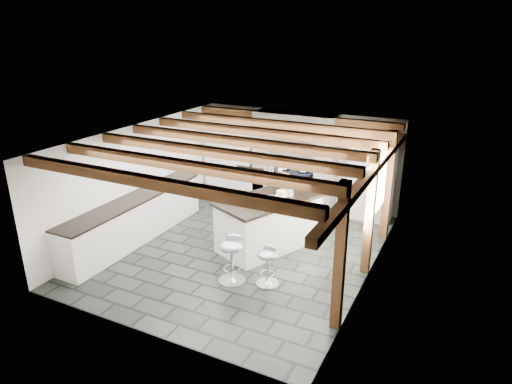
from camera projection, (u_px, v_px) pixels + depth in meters
The scene contains 6 objects.
ground at pixel (243, 249), 9.19m from camera, with size 6.00×6.00×0.00m, color black.
room_shell at pixel (248, 175), 10.27m from camera, with size 6.00×6.03×6.00m.
range_cooker at pixel (293, 187), 11.28m from camera, with size 1.00×0.63×0.99m.
kitchen_island at pixel (269, 222), 9.14m from camera, with size 1.85×2.37×1.39m.
bar_stool_near at pixel (268, 261), 7.78m from camera, with size 0.39×0.39×0.73m.
bar_stool_far at pixel (232, 253), 7.84m from camera, with size 0.57×0.57×0.88m.
Camera 1 is at (3.90, -7.25, 4.24)m, focal length 32.00 mm.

